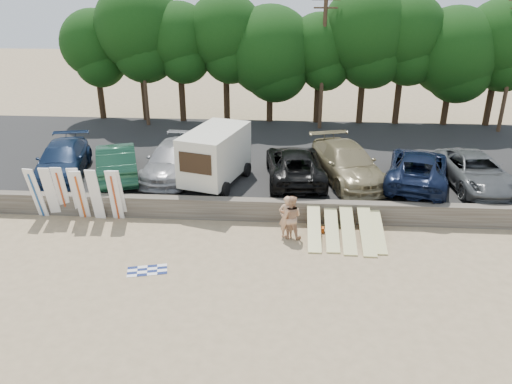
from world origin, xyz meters
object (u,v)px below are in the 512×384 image
car_1 (117,161)px  car_6 (475,171)px  car_5 (418,168)px  cooler (331,224)px  car_2 (173,160)px  box_trailer (215,154)px  beachgoer_a (287,217)px  car_4 (347,163)px  car_3 (295,164)px  car_0 (63,160)px  beachgoer_b (291,217)px

car_1 → car_6: car_1 is taller
car_5 → cooler: car_5 is taller
car_1 → car_2: car_1 is taller
box_trailer → cooler: (5.58, -3.21, -2.08)m
car_5 → cooler: size_ratio=16.19×
car_5 → beachgoer_a: bearing=52.3°
car_1 → car_4: size_ratio=0.87×
car_6 → car_5: bearing=173.2°
beachgoer_a → cooler: 2.33m
car_1 → car_2: bearing=170.6°
box_trailer → car_5: size_ratio=0.77×
car_4 → car_5: (3.48, -0.33, -0.04)m
car_1 → car_6: 18.01m
car_4 → car_5: car_4 is taller
car_1 → car_3: car_1 is taller
car_0 → car_4: bearing=-10.9°
car_5 → car_6: car_5 is taller
car_4 → cooler: car_4 is taller
car_1 → beachgoer_b: size_ratio=2.79×
car_0 → beachgoer_a: 12.72m
car_0 → car_4: car_4 is taller
car_0 → car_3: size_ratio=0.96×
box_trailer → car_4: box_trailer is taller
beachgoer_b → car_5: bearing=-133.1°
car_4 → car_6: size_ratio=1.09×
car_1 → car_4: 11.79m
car_5 → cooler: (-4.50, -3.75, -1.39)m
car_5 → beachgoer_b: 7.90m
car_0 → car_6: size_ratio=0.99×
car_4 → beachgoer_a: 5.90m
car_6 → cooler: 8.22m
car_2 → beachgoer_a: size_ratio=3.01×
car_0 → beachgoer_a: bearing=-34.1°
car_5 → cooler: bearing=55.8°
car_0 → car_5: car_5 is taller
car_1 → car_3: (9.14, 0.30, -0.07)m
car_4 → cooler: 4.44m
car_0 → car_5: 18.22m
beachgoer_b → cooler: beachgoer_b is taller
car_2 → car_3: bearing=1.4°
car_2 → car_1: bearing=-166.6°
car_1 → beachgoer_a: (8.82, -4.61, -0.63)m
car_2 → car_5: car_5 is taller
car_1 → car_2: (2.79, 0.50, -0.05)m
box_trailer → beachgoer_b: 5.82m
car_0 → car_6: (20.96, -0.14, -0.03)m
beachgoer_a → cooler: (1.95, 0.98, -0.80)m
car_6 → cooler: size_ratio=15.01×
car_3 → cooler: bearing=107.3°
box_trailer → beachgoer_a: size_ratio=2.48×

